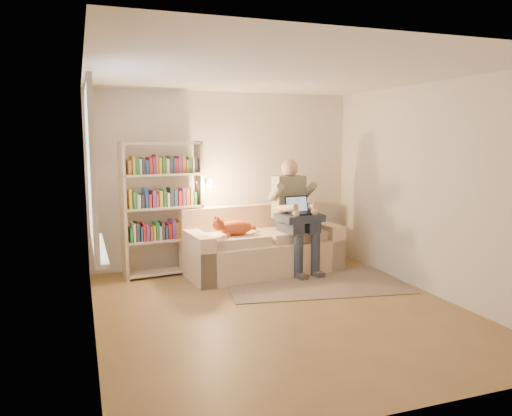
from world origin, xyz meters
name	(u,v)px	position (x,y,z in m)	size (l,w,h in m)	color
floor	(280,310)	(0.00, 0.00, 0.00)	(4.50, 4.50, 0.00)	brown
ceiling	(282,74)	(0.00, 0.00, 2.60)	(4.00, 4.50, 0.02)	white
wall_left	(89,204)	(-2.00, 0.00, 1.30)	(0.02, 4.50, 2.60)	silver
wall_right	(432,190)	(2.00, 0.00, 1.30)	(0.02, 4.50, 2.60)	silver
wall_back	(225,180)	(0.00, 2.25, 1.30)	(4.00, 0.02, 2.60)	silver
wall_front	(409,233)	(0.00, -2.25, 1.30)	(4.00, 0.02, 2.60)	silver
window	(94,194)	(-1.95, 0.20, 1.38)	(0.12, 1.52, 1.69)	white
sofa	(261,248)	(0.36, 1.64, 0.34)	(2.29, 1.19, 0.94)	beige
person	(294,209)	(0.83, 1.52, 0.91)	(0.51, 0.76, 1.62)	gray
cat	(230,228)	(-0.15, 1.45, 0.71)	(0.69, 0.29, 0.26)	orange
blanket	(303,217)	(0.90, 1.36, 0.81)	(0.59, 0.48, 0.10)	#242D3F
laptop	(303,209)	(0.90, 1.37, 0.92)	(0.38, 0.33, 0.31)	black
bookshelf	(163,202)	(-1.00, 1.90, 1.04)	(1.27, 0.42, 1.88)	beige
rug	(315,283)	(0.83, 0.82, 0.01)	(2.33, 1.38, 0.01)	#7D6E5B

